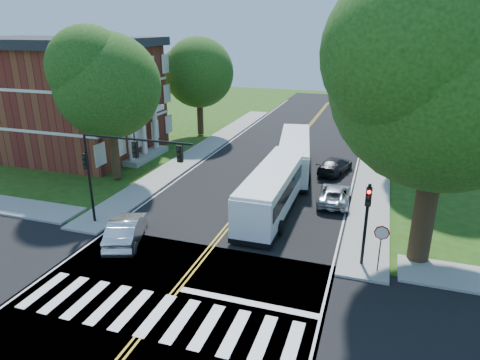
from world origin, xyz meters
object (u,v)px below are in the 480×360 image
at_px(signal_nw, 120,161).
at_px(hatchback, 126,230).
at_px(bus_lead, 274,188).
at_px(dark_sedan, 335,165).
at_px(signal_ne, 367,214).
at_px(suv, 335,194).
at_px(bus_follow, 294,154).

bearing_deg(signal_nw, hatchback, -56.08).
bearing_deg(bus_lead, hatchback, 45.58).
bearing_deg(dark_sedan, signal_nw, 66.84).
bearing_deg(signal_ne, signal_nw, -179.95).
relative_size(signal_ne, suv, 0.96).
height_order(bus_lead, hatchback, bus_lead).
bearing_deg(suv, bus_follow, -57.22).
bearing_deg(signal_nw, bus_follow, 61.96).
bearing_deg(bus_lead, signal_ne, 137.23).
distance_m(signal_nw, dark_sedan, 18.79).
distance_m(bus_lead, hatchback, 9.97).
xyz_separation_m(signal_nw, hatchback, (1.02, -1.51, -3.60)).
bearing_deg(dark_sedan, bus_follow, 23.41).
xyz_separation_m(bus_lead, dark_sedan, (3.03, 9.19, -0.89)).
distance_m(bus_follow, dark_sedan, 3.57).
xyz_separation_m(signal_nw, dark_sedan, (10.97, 14.81, -3.69)).
relative_size(signal_ne, dark_sedan, 0.95).
height_order(suv, dark_sedan, dark_sedan).
xyz_separation_m(bus_lead, hatchback, (-6.92, -7.13, -0.79)).
relative_size(signal_nw, signal_ne, 1.62).
bearing_deg(bus_follow, signal_nw, 52.04).
relative_size(signal_ne, bus_follow, 0.38).
distance_m(hatchback, suv, 14.45).
distance_m(hatchback, dark_sedan, 19.11).
bearing_deg(hatchback, signal_nw, -75.81).
relative_size(signal_nw, suv, 1.57).
height_order(signal_nw, bus_follow, signal_nw).
xyz_separation_m(signal_nw, bus_follow, (7.56, 14.20, -2.82)).
height_order(bus_follow, suv, bus_follow).
height_order(bus_lead, bus_follow, bus_lead).
bearing_deg(hatchback, dark_sedan, -141.11).
xyz_separation_m(bus_follow, hatchback, (-6.55, -15.72, -0.78)).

